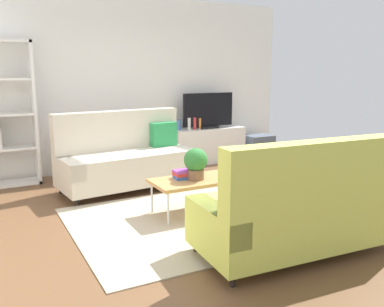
{
  "coord_description": "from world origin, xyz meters",
  "views": [
    {
      "loc": [
        -2.19,
        -4.01,
        1.66
      ],
      "look_at": [
        0.17,
        0.44,
        0.65
      ],
      "focal_mm": 38.42,
      "sensor_mm": 36.0,
      "label": 1
    }
  ],
  "objects_px": {
    "coffee_table": "(198,181)",
    "vase_0": "(178,125)",
    "couch_beige": "(127,158)",
    "bottle_0": "(189,124)",
    "tv": "(208,111)",
    "bottle_1": "(195,123)",
    "potted_plant": "(196,163)",
    "table_book_0": "(184,177)",
    "couch_green": "(301,208)",
    "storage_trunk": "(259,146)",
    "tv_console": "(207,145)",
    "bottle_2": "(200,124)"
  },
  "relations": [
    {
      "from": "bottle_2",
      "to": "tv_console",
      "type": "bearing_deg",
      "value": 12.39
    },
    {
      "from": "coffee_table",
      "to": "vase_0",
      "type": "height_order",
      "value": "vase_0"
    },
    {
      "from": "tv",
      "to": "vase_0",
      "type": "distance_m",
      "value": 0.63
    },
    {
      "from": "potted_plant",
      "to": "tv",
      "type": "bearing_deg",
      "value": 57.01
    },
    {
      "from": "couch_green",
      "to": "potted_plant",
      "type": "bearing_deg",
      "value": 106.82
    },
    {
      "from": "couch_beige",
      "to": "storage_trunk",
      "type": "xyz_separation_m",
      "value": [
        2.99,
        0.85,
        -0.22
      ]
    },
    {
      "from": "bottle_0",
      "to": "bottle_2",
      "type": "xyz_separation_m",
      "value": [
        0.22,
        0.0,
        -0.01
      ]
    },
    {
      "from": "tv_console",
      "to": "potted_plant",
      "type": "xyz_separation_m",
      "value": [
        -1.54,
        -2.39,
        0.3
      ]
    },
    {
      "from": "storage_trunk",
      "to": "couch_beige",
      "type": "bearing_deg",
      "value": -164.1
    },
    {
      "from": "bottle_1",
      "to": "potted_plant",
      "type": "bearing_deg",
      "value": -117.97
    },
    {
      "from": "couch_green",
      "to": "tv_console",
      "type": "height_order",
      "value": "couch_green"
    },
    {
      "from": "couch_beige",
      "to": "tv",
      "type": "bearing_deg",
      "value": -159.75
    },
    {
      "from": "couch_green",
      "to": "bottle_2",
      "type": "height_order",
      "value": "couch_green"
    },
    {
      "from": "couch_beige",
      "to": "potted_plant",
      "type": "distance_m",
      "value": 1.49
    },
    {
      "from": "storage_trunk",
      "to": "bottle_2",
      "type": "distance_m",
      "value": 1.38
    },
    {
      "from": "potted_plant",
      "to": "vase_0",
      "type": "xyz_separation_m",
      "value": [
        0.96,
        2.44,
        0.11
      ]
    },
    {
      "from": "tv_console",
      "to": "coffee_table",
      "type": "bearing_deg",
      "value": -122.16
    },
    {
      "from": "couch_green",
      "to": "bottle_0",
      "type": "height_order",
      "value": "couch_green"
    },
    {
      "from": "coffee_table",
      "to": "bottle_0",
      "type": "distance_m",
      "value": 2.6
    },
    {
      "from": "couch_beige",
      "to": "bottle_1",
      "type": "bearing_deg",
      "value": -156.3
    },
    {
      "from": "table_book_0",
      "to": "bottle_1",
      "type": "height_order",
      "value": "bottle_1"
    },
    {
      "from": "tv",
      "to": "potted_plant",
      "type": "xyz_separation_m",
      "value": [
        -1.54,
        -2.37,
        -0.33
      ]
    },
    {
      "from": "couch_beige",
      "to": "potted_plant",
      "type": "bearing_deg",
      "value": 97.57
    },
    {
      "from": "couch_beige",
      "to": "bottle_0",
      "type": "height_order",
      "value": "couch_beige"
    },
    {
      "from": "couch_beige",
      "to": "bottle_1",
      "type": "relative_size",
      "value": 9.23
    },
    {
      "from": "tv",
      "to": "bottle_1",
      "type": "xyz_separation_m",
      "value": [
        -0.29,
        -0.02,
        -0.2
      ]
    },
    {
      "from": "potted_plant",
      "to": "table_book_0",
      "type": "height_order",
      "value": "potted_plant"
    },
    {
      "from": "potted_plant",
      "to": "tv_console",
      "type": "bearing_deg",
      "value": 57.23
    },
    {
      "from": "bottle_0",
      "to": "storage_trunk",
      "type": "bearing_deg",
      "value": -2.29
    },
    {
      "from": "couch_beige",
      "to": "bottle_0",
      "type": "relative_size",
      "value": 9.24
    },
    {
      "from": "coffee_table",
      "to": "vase_0",
      "type": "distance_m",
      "value": 2.61
    },
    {
      "from": "potted_plant",
      "to": "bottle_0",
      "type": "relative_size",
      "value": 1.74
    },
    {
      "from": "bottle_0",
      "to": "bottle_2",
      "type": "distance_m",
      "value": 0.22
    },
    {
      "from": "couch_green",
      "to": "coffee_table",
      "type": "distance_m",
      "value": 1.45
    },
    {
      "from": "tv_console",
      "to": "bottle_2",
      "type": "height_order",
      "value": "bottle_2"
    },
    {
      "from": "tv_console",
      "to": "tv",
      "type": "distance_m",
      "value": 0.63
    },
    {
      "from": "couch_beige",
      "to": "bottle_0",
      "type": "distance_m",
      "value": 1.77
    },
    {
      "from": "couch_green",
      "to": "tv_console",
      "type": "distance_m",
      "value": 3.98
    },
    {
      "from": "storage_trunk",
      "to": "vase_0",
      "type": "relative_size",
      "value": 2.96
    },
    {
      "from": "couch_beige",
      "to": "vase_0",
      "type": "relative_size",
      "value": 11.24
    },
    {
      "from": "potted_plant",
      "to": "bottle_0",
      "type": "height_order",
      "value": "bottle_0"
    },
    {
      "from": "couch_beige",
      "to": "couch_green",
      "type": "bearing_deg",
      "value": 97.37
    },
    {
      "from": "table_book_0",
      "to": "couch_green",
      "type": "bearing_deg",
      "value": -74.29
    },
    {
      "from": "potted_plant",
      "to": "vase_0",
      "type": "relative_size",
      "value": 2.11
    },
    {
      "from": "table_book_0",
      "to": "bottle_0",
      "type": "distance_m",
      "value": 2.58
    },
    {
      "from": "vase_0",
      "to": "bottle_2",
      "type": "xyz_separation_m",
      "value": [
        0.4,
        -0.09,
        0.01
      ]
    },
    {
      "from": "couch_beige",
      "to": "tv_console",
      "type": "xyz_separation_m",
      "value": [
        1.89,
        0.95,
        -0.12
      ]
    },
    {
      "from": "tv_console",
      "to": "couch_beige",
      "type": "bearing_deg",
      "value": -153.24
    },
    {
      "from": "couch_green",
      "to": "bottle_1",
      "type": "relative_size",
      "value": 9.1
    },
    {
      "from": "tv_console",
      "to": "table_book_0",
      "type": "height_order",
      "value": "tv_console"
    }
  ]
}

